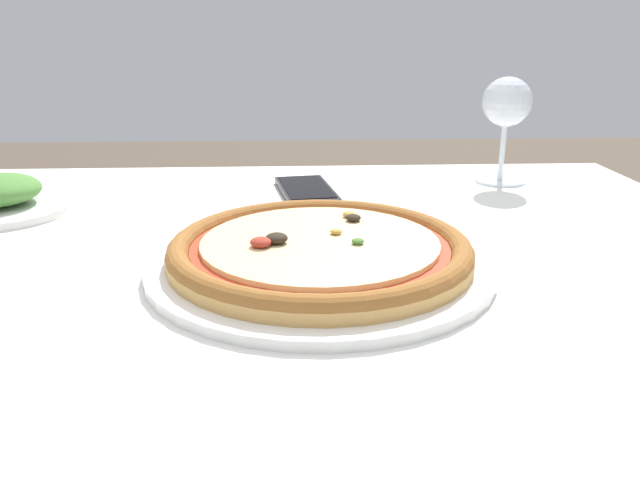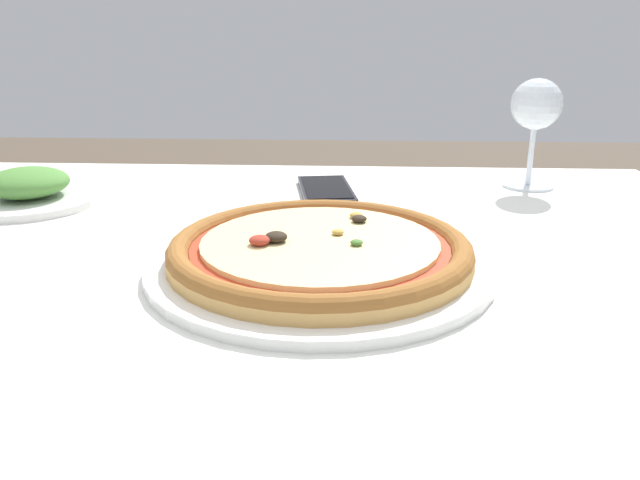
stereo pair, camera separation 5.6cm
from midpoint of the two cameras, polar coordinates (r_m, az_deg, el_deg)
dining_table at (r=0.68m, az=-3.17°, el=-10.12°), size 1.14×0.91×0.75m
pizza_plate at (r=0.61m, az=2.63°, el=-1.22°), size 0.34×0.34×0.04m
wine_glass_far_left at (r=0.97m, az=20.76°, el=11.09°), size 0.07×0.07×0.16m
cell_phone at (r=0.89m, az=2.36°, el=4.55°), size 0.09×0.15×0.01m
side_plate at (r=0.91m, az=-23.58°, el=4.17°), size 0.19×0.19×0.05m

